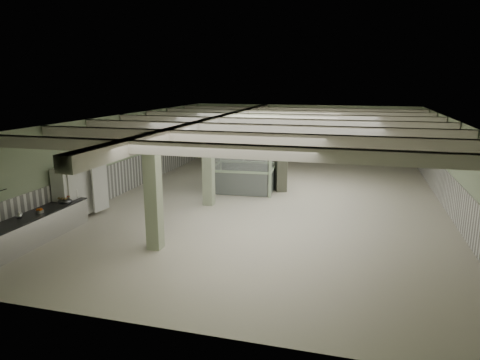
% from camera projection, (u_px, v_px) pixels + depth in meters
% --- Properties ---
extents(floor, '(20.00, 20.00, 0.00)m').
position_uv_depth(floor, '(272.00, 202.00, 18.30)').
color(floor, beige).
rests_on(floor, ground).
extents(ceiling, '(14.00, 20.00, 0.02)m').
position_uv_depth(ceiling, '(273.00, 118.00, 17.48)').
color(ceiling, white).
rests_on(ceiling, wall_back).
extents(wall_back, '(14.00, 0.02, 3.60)m').
position_uv_depth(wall_back, '(303.00, 133.00, 27.28)').
color(wall_back, '#A7BC96').
rests_on(wall_back, floor).
extents(wall_front, '(14.00, 0.02, 3.60)m').
position_uv_depth(wall_front, '(176.00, 250.00, 8.49)').
color(wall_front, '#A7BC96').
rests_on(wall_front, floor).
extents(wall_left, '(0.02, 20.00, 3.60)m').
position_uv_depth(wall_left, '(123.00, 154.00, 19.69)').
color(wall_left, '#A7BC96').
rests_on(wall_left, floor).
extents(wall_right, '(0.02, 20.00, 3.60)m').
position_uv_depth(wall_right, '(455.00, 170.00, 16.09)').
color(wall_right, '#A7BC96').
rests_on(wall_right, floor).
extents(wainscot_left, '(0.05, 19.90, 1.50)m').
position_uv_depth(wainscot_left, '(125.00, 176.00, 19.92)').
color(wainscot_left, white).
rests_on(wainscot_left, floor).
extents(wainscot_right, '(0.05, 19.90, 1.50)m').
position_uv_depth(wainscot_right, '(452.00, 197.00, 16.33)').
color(wainscot_right, white).
rests_on(wainscot_right, floor).
extents(wainscot_back, '(13.90, 0.05, 1.50)m').
position_uv_depth(wainscot_back, '(302.00, 150.00, 27.50)').
color(wainscot_back, white).
rests_on(wainscot_back, floor).
extents(girder, '(0.45, 19.90, 0.40)m').
position_uv_depth(girder, '(216.00, 122.00, 18.17)').
color(girder, beige).
rests_on(girder, ceiling).
extents(beam_a, '(13.90, 0.35, 0.32)m').
position_uv_depth(beam_a, '(215.00, 150.00, 10.47)').
color(beam_a, beige).
rests_on(beam_a, ceiling).
extents(beam_b, '(13.90, 0.35, 0.32)m').
position_uv_depth(beam_b, '(242.00, 138.00, 12.82)').
color(beam_b, beige).
rests_on(beam_b, ceiling).
extents(beam_c, '(13.90, 0.35, 0.32)m').
position_uv_depth(beam_c, '(260.00, 129.00, 15.17)').
color(beam_c, beige).
rests_on(beam_c, ceiling).
extents(beam_d, '(13.90, 0.35, 0.32)m').
position_uv_depth(beam_d, '(273.00, 122.00, 17.52)').
color(beam_d, beige).
rests_on(beam_d, ceiling).
extents(beam_e, '(13.90, 0.35, 0.32)m').
position_uv_depth(beam_e, '(284.00, 117.00, 19.87)').
color(beam_e, beige).
rests_on(beam_e, ceiling).
extents(beam_f, '(13.90, 0.35, 0.32)m').
position_uv_depth(beam_f, '(292.00, 114.00, 22.22)').
color(beam_f, beige).
rests_on(beam_f, ceiling).
extents(beam_g, '(13.90, 0.35, 0.32)m').
position_uv_depth(beam_g, '(298.00, 110.00, 24.57)').
color(beam_g, beige).
rests_on(beam_g, ceiling).
extents(column_a, '(0.42, 0.42, 3.60)m').
position_uv_depth(column_a, '(153.00, 192.00, 12.89)').
color(column_a, '#9EAB8A').
rests_on(column_a, floor).
extents(column_b, '(0.42, 0.42, 3.60)m').
position_uv_depth(column_b, '(208.00, 162.00, 17.59)').
color(column_b, '#9EAB8A').
rests_on(column_b, floor).
extents(column_c, '(0.42, 0.42, 3.60)m').
position_uv_depth(column_c, '(240.00, 145.00, 22.29)').
color(column_c, '#9EAB8A').
rests_on(column_c, floor).
extents(column_d, '(0.42, 0.42, 3.60)m').
position_uv_depth(column_d, '(258.00, 136.00, 26.05)').
color(column_d, '#9EAB8A').
rests_on(column_d, floor).
extents(pendant_front, '(0.44, 0.44, 0.22)m').
position_uv_depth(pendant_front, '(258.00, 150.00, 12.78)').
color(pendant_front, '#2C3A2B').
rests_on(pendant_front, ceiling).
extents(pendant_mid, '(0.44, 0.44, 0.22)m').
position_uv_depth(pendant_mid, '(287.00, 130.00, 17.95)').
color(pendant_mid, '#2C3A2B').
rests_on(pendant_mid, ceiling).
extents(pendant_back, '(0.44, 0.44, 0.22)m').
position_uv_depth(pendant_back, '(302.00, 120.00, 22.64)').
color(pendant_back, '#2C3A2B').
rests_on(pendant_back, ceiling).
extents(prep_counter, '(0.95, 5.46, 0.91)m').
position_uv_depth(prep_counter, '(22.00, 233.00, 13.29)').
color(prep_counter, silver).
rests_on(prep_counter, floor).
extents(pitcher_far, '(0.19, 0.22, 0.27)m').
position_uv_depth(pitcher_far, '(19.00, 215.00, 13.17)').
color(pitcher_far, silver).
rests_on(pitcher_far, prep_counter).
extents(veg_colander, '(0.63, 0.63, 0.22)m').
position_uv_depth(veg_colander, '(65.00, 199.00, 15.03)').
color(veg_colander, '#404045').
rests_on(veg_colander, prep_counter).
extents(orange_bowl, '(0.31, 0.31, 0.09)m').
position_uv_depth(orange_bowl, '(40.00, 212.00, 13.84)').
color(orange_bowl, '#B2B2B7').
rests_on(orange_bowl, prep_counter).
extents(walkin_cooler, '(0.77, 2.16, 1.98)m').
position_uv_depth(walkin_cooler, '(78.00, 193.00, 16.02)').
color(walkin_cooler, silver).
rests_on(walkin_cooler, floor).
extents(guard_booth, '(3.29, 2.85, 2.49)m').
position_uv_depth(guard_booth, '(243.00, 154.00, 20.10)').
color(guard_booth, '#A7C099').
rests_on(guard_booth, floor).
extents(filing_cabinet, '(0.71, 0.82, 1.49)m').
position_uv_depth(filing_cabinet, '(281.00, 175.00, 20.11)').
color(filing_cabinet, '#555749').
rests_on(filing_cabinet, floor).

